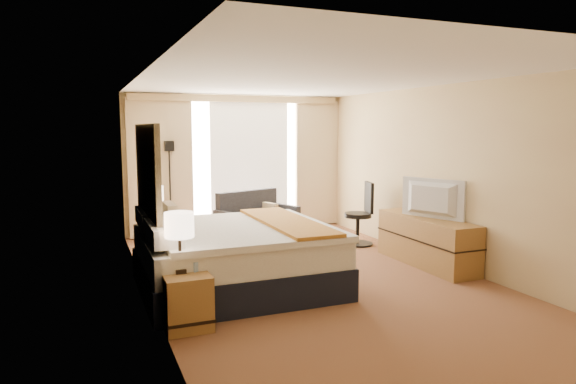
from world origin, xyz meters
name	(u,v)px	position (x,y,z in m)	size (l,w,h in m)	color
floor	(312,278)	(0.00, 0.00, 0.00)	(4.20, 7.00, 0.02)	#532517
ceiling	(313,79)	(0.00, 0.00, 2.60)	(4.20, 7.00, 0.02)	white
wall_back	(236,164)	(0.00, 3.50, 1.30)	(4.20, 0.02, 2.60)	#D2BC80
wall_front	(533,231)	(0.00, -3.50, 1.30)	(4.20, 0.02, 2.60)	#D2BC80
wall_left	(146,188)	(-2.10, 0.00, 1.30)	(0.02, 7.00, 2.60)	#D2BC80
wall_right	(444,175)	(2.10, 0.00, 1.30)	(0.02, 7.00, 2.60)	#D2BC80
headboard	(148,188)	(-2.06, 0.20, 1.28)	(0.06, 1.85, 1.50)	black
nightstand_left	(186,300)	(-1.87, -1.05, 0.28)	(0.45, 0.52, 0.55)	olive
nightstand_right	(153,247)	(-1.87, 1.45, 0.28)	(0.45, 0.52, 0.55)	olive
media_dresser	(427,241)	(1.83, 0.00, 0.35)	(0.50, 1.80, 0.70)	olive
window	(249,162)	(0.25, 3.47, 1.32)	(2.30, 0.02, 2.30)	white
curtains	(238,158)	(0.00, 3.39, 1.41)	(4.12, 0.19, 2.56)	beige
bed	(235,256)	(-1.06, -0.02, 0.41)	(2.29, 2.10, 1.11)	black
loveseat	(257,224)	(0.06, 2.49, 0.29)	(1.56, 1.18, 0.87)	#511719
floor_lamp	(170,170)	(-1.30, 3.29, 1.24)	(0.22, 0.22, 1.75)	black
desk_chair	(361,217)	(1.60, 1.49, 0.48)	(0.52, 0.52, 1.07)	black
lamp_left	(179,226)	(-1.91, -1.01, 1.02)	(0.29, 0.29, 0.61)	black
lamp_right	(153,196)	(-1.84, 1.48, 1.02)	(0.29, 0.29, 0.61)	black
tissue_box	(196,266)	(-1.75, -0.97, 0.60)	(0.11, 0.11, 0.10)	#93B5E4
telephone	(152,225)	(-1.87, 1.50, 0.59)	(0.18, 0.14, 0.07)	black
television	(429,199)	(1.78, -0.09, 0.98)	(0.98, 0.13, 0.57)	black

